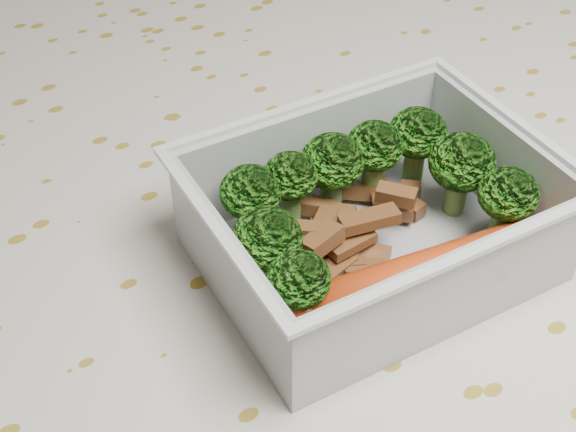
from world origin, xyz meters
TOP-DOWN VIEW (x-y plane):
  - dining_table at (0.00, 0.00)m, footprint 1.40×0.90m
  - tablecloth at (0.00, 0.00)m, footprint 1.46×0.96m
  - lunch_container at (0.02, -0.03)m, footprint 0.17×0.14m
  - broccoli_florets at (0.03, -0.02)m, footprint 0.14×0.10m
  - meat_pile at (0.02, -0.02)m, footprint 0.10×0.07m
  - sausage at (0.03, -0.07)m, footprint 0.14×0.04m

SIDE VIEW (x-z plane):
  - dining_table at x=0.00m, z-range 0.29..1.04m
  - tablecloth at x=0.00m, z-range 0.62..0.81m
  - meat_pile at x=0.02m, z-range 0.76..0.78m
  - sausage at x=0.03m, z-range 0.76..0.79m
  - lunch_container at x=0.02m, z-range 0.75..0.80m
  - broccoli_florets at x=0.03m, z-range 0.77..0.81m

